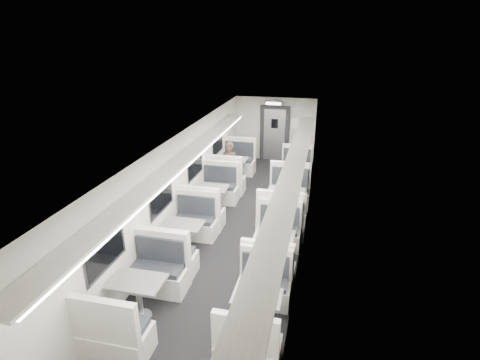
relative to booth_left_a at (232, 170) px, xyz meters
The scene contains 19 objects.
room 3.57m from the booth_left_a, 73.32° to the right, with size 3.24×12.24×2.64m.
booth_left_a is the anchor object (origin of this frame).
booth_left_b 2.34m from the booth_left_a, 90.00° to the right, with size 1.08×2.19×1.17m.
booth_left_c 4.41m from the booth_left_a, 90.00° to the right, with size 1.03×2.10×1.12m.
booth_left_d 6.51m from the booth_left_a, 90.00° to the right, with size 1.07×2.17×1.16m.
booth_right_a 2.01m from the booth_left_a, ahead, with size 1.02×2.06×1.10m.
booth_right_b 3.03m from the booth_left_a, 48.69° to the right, with size 1.14×2.32×1.24m.
booth_right_c 4.82m from the booth_left_a, 65.49° to the right, with size 1.00×2.02×1.08m.
booth_right_d 6.64m from the booth_left_a, 72.46° to the right, with size 0.96×1.94×1.04m.
passenger 0.95m from the booth_left_a, 81.82° to the right, with size 0.59×0.38×1.60m, color black.
window_a 1.06m from the booth_left_a, behind, with size 0.02×1.18×0.84m, color black.
window_b 2.38m from the booth_left_a, 102.86° to the right, with size 0.02×1.18×0.84m, color black.
window_c 4.46m from the booth_left_a, 96.42° to the right, with size 0.02×1.18×0.84m, color black.
window_d 6.62m from the booth_left_a, 94.27° to the right, with size 0.02×1.18×0.84m, color black.
luggage_rack_left 3.94m from the booth_left_a, 93.84° to the right, with size 0.46×10.40×0.09m.
luggage_rack_right 4.53m from the booth_left_a, 58.33° to the right, with size 0.46×10.40×0.09m.
vestibule_door 2.85m from the booth_left_a, 68.92° to the left, with size 1.10×0.13×2.10m.
exit_sign 2.99m from the booth_left_a, 64.61° to the left, with size 0.62×0.12×0.16m.
wall_notice 3.30m from the booth_left_a, 55.88° to the left, with size 0.32×0.02×0.40m, color white.
Camera 1 is at (1.83, -7.83, 4.59)m, focal length 28.00 mm.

